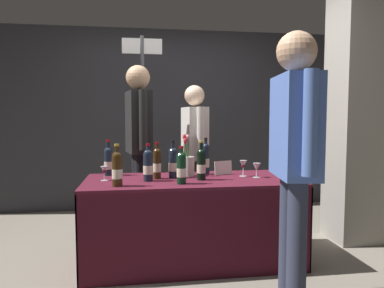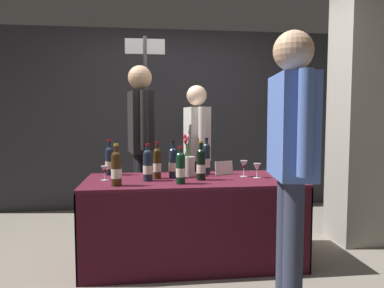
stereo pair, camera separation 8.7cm
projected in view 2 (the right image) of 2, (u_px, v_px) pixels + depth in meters
ground_plane at (192, 260)px, 3.15m from camera, size 12.00×12.00×0.00m
back_partition at (176, 120)px, 4.95m from camera, size 5.49×0.12×2.42m
concrete_pillar at (360, 87)px, 3.53m from camera, size 0.46×0.46×3.10m
tasting_table at (192, 203)px, 3.11m from camera, size 1.82×0.80×0.72m
featured_wine_bottle at (110, 160)px, 3.28m from camera, size 0.08×0.08×0.32m
display_bottle_0 at (157, 163)px, 3.09m from camera, size 0.07×0.07×0.32m
display_bottle_1 at (148, 165)px, 2.98m from camera, size 0.08×0.08×0.31m
display_bottle_2 at (173, 162)px, 3.13m from camera, size 0.07×0.07×0.33m
display_bottle_3 at (181, 167)px, 2.85m from camera, size 0.08×0.08×0.30m
display_bottle_4 at (206, 158)px, 3.31m from camera, size 0.07×0.07×0.34m
display_bottle_5 at (201, 164)px, 3.02m from camera, size 0.08×0.08×0.33m
display_bottle_6 at (116, 168)px, 2.77m from camera, size 0.08×0.08×0.33m
wine_glass_near_vendor at (105, 170)px, 3.02m from camera, size 0.06×0.06×0.12m
wine_glass_mid at (257, 168)px, 3.13m from camera, size 0.07×0.07×0.13m
wine_glass_near_taster at (244, 165)px, 3.20m from camera, size 0.07×0.07×0.14m
flower_vase at (189, 164)px, 3.23m from camera, size 0.11×0.10×0.38m
brochure_stand at (224, 168)px, 3.30m from camera, size 0.18×0.08×0.13m
vendor_presenter at (141, 134)px, 3.69m from camera, size 0.28×0.59×1.77m
vendor_assistant at (197, 145)px, 3.90m from camera, size 0.25×0.57×1.59m
taster_foreground_right at (291, 145)px, 2.20m from camera, size 0.27×0.63×1.77m
booth_signpost at (146, 113)px, 4.13m from camera, size 0.45×0.04×2.17m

